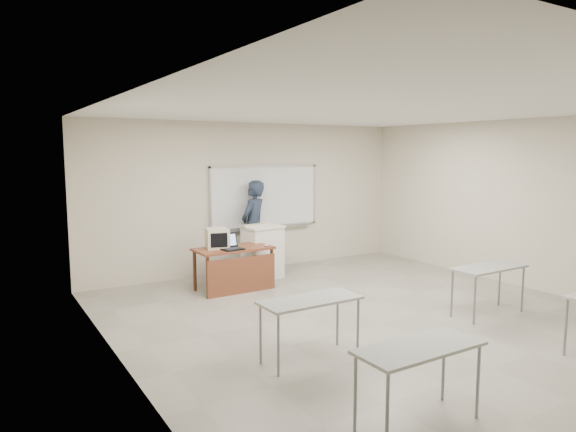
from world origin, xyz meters
TOP-DOWN VIEW (x-y plane):
  - floor at (0.00, 0.00)m, footprint 7.00×8.00m
  - whiteboard at (0.30, 3.97)m, footprint 2.48×0.10m
  - student_desks at (-0.00, -1.35)m, footprint 4.40×2.20m
  - instructor_desk at (-1.01, 2.66)m, footprint 1.35×0.68m
  - podium at (-0.19, 3.20)m, footprint 0.73×0.53m
  - crt_monitor at (-1.26, 2.89)m, footprint 0.38×0.43m
  - laptop at (-1.11, 2.65)m, footprint 0.36×0.33m
  - mouse at (-0.46, 2.57)m, footprint 0.10×0.08m
  - keyboard at (-0.34, 3.28)m, footprint 0.50×0.20m
  - presenter at (-0.08, 3.77)m, footprint 0.81×0.74m

SIDE VIEW (x-z plane):
  - floor at x=0.00m, z-range -0.01..0.00m
  - podium at x=-0.19m, z-range 0.00..1.02m
  - instructor_desk at x=-1.01m, z-range 0.16..0.91m
  - student_desks at x=0.00m, z-range 0.31..1.04m
  - mouse at x=-0.46m, z-range 0.75..0.79m
  - laptop at x=-1.11m, z-range 0.68..0.94m
  - crt_monitor at x=-1.26m, z-range 0.74..1.10m
  - presenter at x=-0.08m, z-range 0.00..1.86m
  - keyboard at x=-0.34m, z-range 1.02..1.05m
  - whiteboard at x=0.30m, z-range 0.83..2.14m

